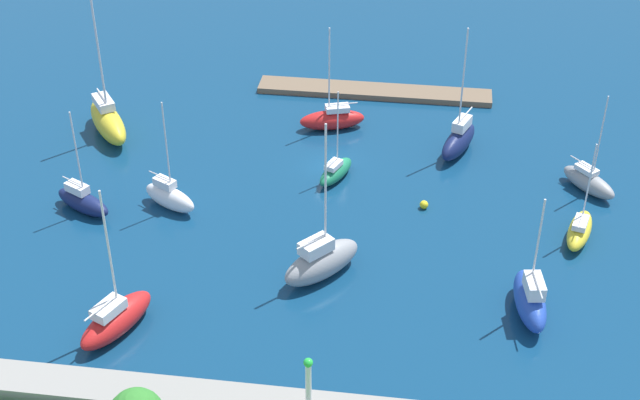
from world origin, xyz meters
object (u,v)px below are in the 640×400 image
(sailboat_yellow_east_end, at_px, (108,121))
(sailboat_red_near_pier, at_px, (332,119))
(sailboat_gray_lone_south, at_px, (589,181))
(sailboat_white_outer_mooring, at_px, (169,196))
(sailboat_green_inner_mooring, at_px, (336,171))
(sailboat_yellow_along_channel, at_px, (580,230))
(sailboat_navy_west_end, at_px, (83,201))
(sailboat_gray_far_north, at_px, (321,261))
(pier_dock, at_px, (374,91))
(harbor_beacon, at_px, (308,379))
(mooring_buoy_yellow, at_px, (424,205))
(sailboat_red_far_south, at_px, (116,319))
(sailboat_blue_off_beacon, at_px, (530,299))
(sailboat_navy_mid_basin, at_px, (459,140))

(sailboat_yellow_east_end, height_order, sailboat_red_near_pier, sailboat_yellow_east_end)
(sailboat_gray_lone_south, relative_size, sailboat_white_outer_mooring, 0.92)
(sailboat_gray_lone_south, xyz_separation_m, sailboat_green_inner_mooring, (20.65, 0.97, -0.16))
(sailboat_yellow_along_channel, bearing_deg, sailboat_navy_west_end, 108.00)
(sailboat_navy_west_end, relative_size, sailboat_gray_far_north, 0.73)
(sailboat_gray_lone_south, bearing_deg, sailboat_white_outer_mooring, -119.82)
(pier_dock, bearing_deg, sailboat_red_near_pier, 66.15)
(sailboat_red_near_pier, bearing_deg, harbor_beacon, 78.02)
(sailboat_navy_west_end, distance_m, mooring_buoy_yellow, 27.01)
(sailboat_yellow_along_channel, relative_size, sailboat_red_near_pier, 0.83)
(sailboat_white_outer_mooring, bearing_deg, sailboat_red_far_south, -60.18)
(sailboat_gray_lone_south, height_order, sailboat_red_near_pier, sailboat_red_near_pier)
(sailboat_red_far_south, bearing_deg, sailboat_white_outer_mooring, 26.12)
(sailboat_green_inner_mooring, bearing_deg, pier_dock, 15.92)
(sailboat_yellow_along_channel, bearing_deg, sailboat_gray_lone_south, 4.63)
(sailboat_white_outer_mooring, relative_size, sailboat_blue_off_beacon, 1.03)
(sailboat_yellow_east_end, relative_size, sailboat_blue_off_beacon, 1.46)
(sailboat_navy_west_end, relative_size, sailboat_red_near_pier, 0.91)
(sailboat_white_outer_mooring, xyz_separation_m, sailboat_navy_west_end, (6.68, 1.35, -0.11))
(sailboat_gray_lone_south, height_order, sailboat_navy_west_end, sailboat_navy_west_end)
(harbor_beacon, bearing_deg, sailboat_white_outer_mooring, -55.46)
(sailboat_yellow_east_end, bearing_deg, sailboat_blue_off_beacon, 26.12)
(sailboat_red_far_south, distance_m, sailboat_navy_west_end, 15.06)
(sailboat_gray_lone_south, bearing_deg, sailboat_blue_off_beacon, -60.80)
(harbor_beacon, relative_size, sailboat_white_outer_mooring, 0.39)
(mooring_buoy_yellow, bearing_deg, sailboat_green_inner_mooring, -24.19)
(sailboat_navy_mid_basin, height_order, sailboat_gray_lone_south, sailboat_navy_mid_basin)
(harbor_beacon, xyz_separation_m, sailboat_yellow_east_end, (22.69, -31.03, -1.88))
(harbor_beacon, bearing_deg, sailboat_red_far_south, -23.33)
(sailboat_green_inner_mooring, bearing_deg, sailboat_yellow_along_channel, -84.28)
(sailboat_navy_mid_basin, bearing_deg, sailboat_gray_lone_south, 87.82)
(pier_dock, height_order, sailboat_red_near_pier, sailboat_red_near_pier)
(pier_dock, relative_size, sailboat_blue_off_beacon, 2.45)
(pier_dock, bearing_deg, mooring_buoy_yellow, 106.38)
(pier_dock, bearing_deg, sailboat_gray_lone_south, 141.94)
(sailboat_navy_mid_basin, distance_m, sailboat_white_outer_mooring, 25.43)
(sailboat_blue_off_beacon, bearing_deg, sailboat_red_far_south, 93.20)
(sailboat_red_far_south, distance_m, sailboat_yellow_along_channel, 34.64)
(sailboat_blue_off_beacon, bearing_deg, sailboat_navy_mid_basin, 5.29)
(mooring_buoy_yellow, bearing_deg, sailboat_yellow_east_end, -15.39)
(sailboat_red_near_pier, height_order, mooring_buoy_yellow, sailboat_red_near_pier)
(sailboat_green_inner_mooring, bearing_deg, sailboat_red_far_south, 172.42)
(sailboat_yellow_east_end, distance_m, sailboat_white_outer_mooring, 13.54)
(sailboat_navy_mid_basin, height_order, sailboat_red_far_south, sailboat_navy_mid_basin)
(sailboat_white_outer_mooring, bearing_deg, sailboat_yellow_east_end, 157.31)
(pier_dock, relative_size, sailboat_yellow_along_channel, 2.75)
(sailboat_yellow_along_channel, xyz_separation_m, mooring_buoy_yellow, (11.78, -2.57, -0.53))
(sailboat_red_near_pier, bearing_deg, sailboat_blue_off_beacon, 107.99)
(sailboat_gray_lone_south, relative_size, sailboat_blue_off_beacon, 0.95)
(sailboat_gray_far_north, bearing_deg, sailboat_yellow_east_end, 92.79)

